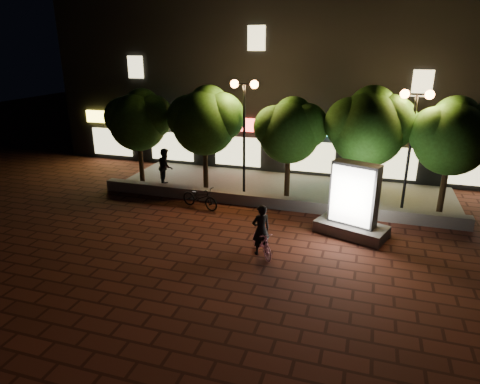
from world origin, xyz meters
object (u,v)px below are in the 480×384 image
at_px(tree_far_left, 139,118).
at_px(ad_kiosk, 353,206).
at_px(tree_far_right, 453,134).
at_px(tree_left, 206,119).
at_px(scooter_parked, 200,197).
at_px(pedestrian, 166,167).
at_px(tree_mid, 291,128).
at_px(rider, 261,230).
at_px(street_lamp_left, 244,109).
at_px(scooter_pink, 262,242).
at_px(tree_right, 370,125).
at_px(street_lamp_right, 414,120).

bearing_deg(tree_far_left, ad_kiosk, -17.19).
height_order(tree_far_left, tree_far_right, tree_far_right).
bearing_deg(tree_far_left, tree_left, 0.00).
height_order(scooter_parked, pedestrian, pedestrian).
bearing_deg(tree_mid, tree_left, 180.00).
distance_m(rider, scooter_parked, 4.86).
height_order(street_lamp_left, rider, street_lamp_left).
distance_m(tree_far_left, scooter_pink, 10.12).
distance_m(tree_far_right, street_lamp_left, 8.58).
xyz_separation_m(tree_mid, ad_kiosk, (3.03, -3.26, -2.10)).
xyz_separation_m(tree_right, tree_far_right, (3.20, -0.00, -0.20)).
xyz_separation_m(tree_far_left, tree_left, (3.50, 0.00, 0.15)).
height_order(scooter_pink, scooter_parked, scooter_parked).
relative_size(tree_mid, pedestrian, 2.44).
height_order(tree_far_right, scooter_pink, tree_far_right).
height_order(tree_right, rider, tree_right).
xyz_separation_m(tree_far_left, street_lamp_right, (12.45, -0.26, 0.60)).
bearing_deg(scooter_parked, ad_kiosk, -80.79).
bearing_deg(street_lamp_right, tree_mid, 176.96).
xyz_separation_m(scooter_pink, rider, (-0.07, 0.09, 0.42)).
distance_m(tree_mid, tree_right, 3.32).
bearing_deg(tree_right, street_lamp_left, -177.19).
relative_size(scooter_parked, pedestrian, 1.00).
bearing_deg(tree_right, tree_far_left, -180.00).
bearing_deg(tree_far_left, tree_right, 0.00).
distance_m(tree_right, tree_far_right, 3.20).
height_order(tree_far_left, street_lamp_left, street_lamp_left).
height_order(tree_far_right, pedestrian, tree_far_right).
xyz_separation_m(tree_far_right, scooter_parked, (-9.87, -2.47, -2.88)).
bearing_deg(rider, tree_mid, -126.87).
relative_size(tree_far_left, tree_left, 0.95).
relative_size(street_lamp_right, rider, 2.83).
xyz_separation_m(street_lamp_right, scooter_parked, (-8.31, -2.21, -3.41)).
relative_size(scooter_pink, rider, 0.88).
relative_size(tree_right, pedestrian, 2.75).
bearing_deg(scooter_parked, scooter_pink, -116.64).
bearing_deg(scooter_pink, street_lamp_right, 13.03).
bearing_deg(tree_mid, street_lamp_right, -3.04).
height_order(tree_right, scooter_pink, tree_right).
relative_size(tree_left, rider, 2.78).
relative_size(street_lamp_left, rider, 2.94).
relative_size(tree_far_left, tree_far_right, 0.97).
distance_m(tree_far_left, tree_mid, 7.50).
relative_size(tree_mid, street_lamp_right, 0.90).
xyz_separation_m(tree_far_left, tree_mid, (7.50, -0.00, -0.08)).
height_order(street_lamp_right, rider, street_lamp_right).
height_order(tree_far_left, rider, tree_far_left).
relative_size(ad_kiosk, scooter_parked, 1.53).
distance_m(street_lamp_right, rider, 7.86).
xyz_separation_m(street_lamp_left, pedestrian, (-4.08, 0.08, -3.03)).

